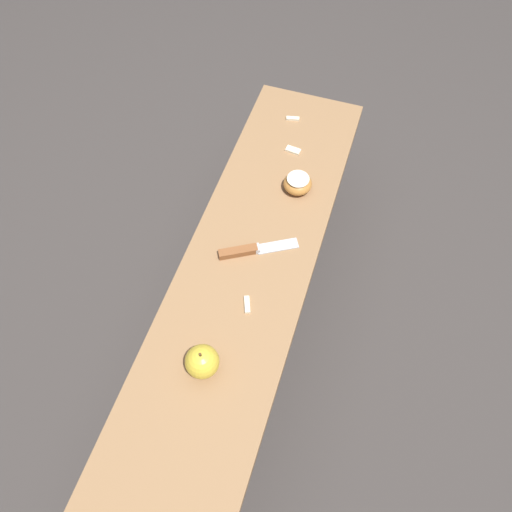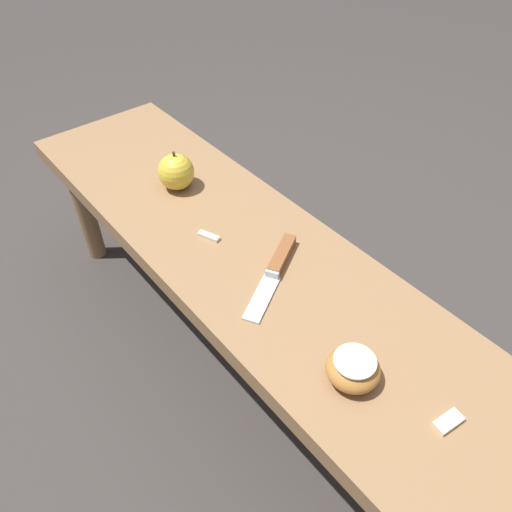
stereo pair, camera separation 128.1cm
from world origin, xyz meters
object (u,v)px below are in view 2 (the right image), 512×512
object	(u,v)px
wooden_bench	(258,277)
apple_cut	(353,369)
apple_whole	(176,172)
knife	(277,265)

from	to	relation	value
wooden_bench	apple_cut	bearing A→B (deg)	169.00
apple_whole	apple_cut	xyz separation A→B (m)	(-0.59, 0.07, -0.02)
knife	apple_cut	xyz separation A→B (m)	(-0.25, 0.07, 0.02)
knife	apple_whole	size ratio (longest dim) A/B	2.23
wooden_bench	apple_whole	size ratio (longest dim) A/B	15.23
knife	wooden_bench	bearing A→B (deg)	-104.43
wooden_bench	apple_whole	distance (m)	0.31
knife	apple_cut	world-z (taller)	apple_cut
knife	apple_whole	xyz separation A→B (m)	(0.34, 0.00, 0.03)
apple_whole	apple_cut	size ratio (longest dim) A/B	1.10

